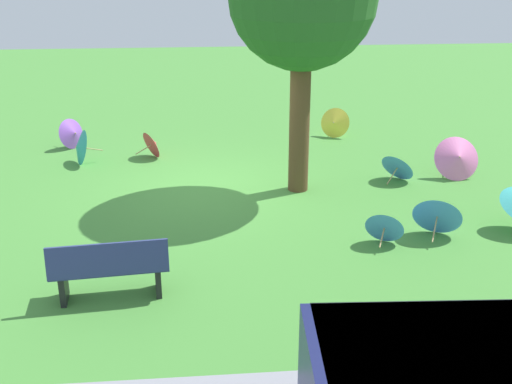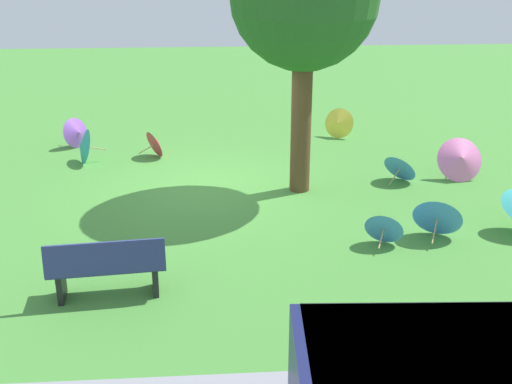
# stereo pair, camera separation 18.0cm
# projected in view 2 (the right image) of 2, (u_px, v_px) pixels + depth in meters

# --- Properties ---
(ground) EXTENTS (40.00, 40.00, 0.00)m
(ground) POSITION_uv_depth(u_px,v_px,m) (212.00, 187.00, 12.58)
(ground) COLOR #478C38
(park_bench) EXTENTS (1.64, 0.63, 0.90)m
(park_bench) POSITION_uv_depth(u_px,v_px,m) (107.00, 268.00, 8.40)
(park_bench) COLOR navy
(park_bench) RESTS_ON ground
(parasol_blue_0) EXTENTS (0.96, 0.91, 0.80)m
(parasol_blue_0) POSITION_uv_depth(u_px,v_px,m) (438.00, 215.00, 10.25)
(parasol_blue_0) COLOR tan
(parasol_blue_0) RESTS_ON ground
(parasol_blue_1) EXTENTS (0.73, 0.69, 0.62)m
(parasol_blue_1) POSITION_uv_depth(u_px,v_px,m) (384.00, 227.00, 10.01)
(parasol_blue_1) COLOR tan
(parasol_blue_1) RESTS_ON ground
(parasol_pink_0) EXTENTS (0.96, 0.86, 0.93)m
(parasol_pink_0) POSITION_uv_depth(u_px,v_px,m) (461.00, 159.00, 12.81)
(parasol_pink_0) COLOR tan
(parasol_pink_0) RESTS_ON ground
(parasol_purple_0) EXTENTS (0.73, 0.79, 0.75)m
(parasol_purple_0) POSITION_uv_depth(u_px,v_px,m) (77.00, 133.00, 15.01)
(parasol_purple_0) COLOR tan
(parasol_purple_0) RESTS_ON ground
(parasol_teal_0) EXTENTS (0.79, 0.87, 0.81)m
(parasol_teal_0) POSITION_uv_depth(u_px,v_px,m) (83.00, 146.00, 13.85)
(parasol_teal_0) COLOR tan
(parasol_teal_0) RESTS_ON ground
(parasol_yellow_0) EXTENTS (0.83, 0.76, 0.78)m
(parasol_yellow_0) POSITION_uv_depth(u_px,v_px,m) (338.00, 123.00, 15.79)
(parasol_yellow_0) COLOR tan
(parasol_yellow_0) RESTS_ON ground
(parasol_red_0) EXTENTS (0.72, 0.74, 0.66)m
(parasol_red_0) POSITION_uv_depth(u_px,v_px,m) (157.00, 143.00, 14.33)
(parasol_red_0) COLOR tan
(parasol_red_0) RESTS_ON ground
(parasol_blue_7) EXTENTS (0.86, 0.87, 0.66)m
(parasol_blue_7) POSITION_uv_depth(u_px,v_px,m) (401.00, 167.00, 12.77)
(parasol_blue_7) COLOR tan
(parasol_blue_7) RESTS_ON ground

